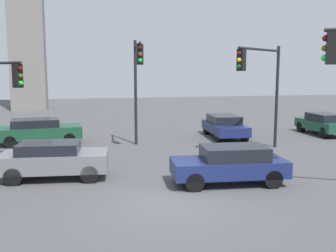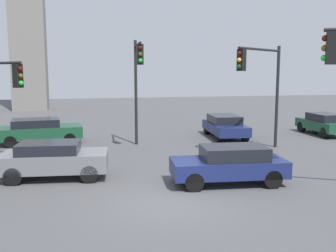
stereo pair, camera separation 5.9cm
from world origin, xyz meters
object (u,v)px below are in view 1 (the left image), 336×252
traffic_light_2 (0,88)px  traffic_light_4 (137,73)px  traffic_light_1 (261,76)px  car_3 (230,164)px  car_4 (39,130)px  car_1 (54,159)px  car_5 (323,123)px  car_7 (224,126)px

traffic_light_2 → traffic_light_4: size_ratio=0.82×
traffic_light_1 → car_3: (-3.58, -4.96, -3.14)m
traffic_light_2 → car_4: 5.31m
car_1 → traffic_light_2: bearing=131.8°
traffic_light_4 → car_4: traffic_light_4 is taller
traffic_light_4 → car_5: 12.88m
car_4 → traffic_light_2: bearing=-109.3°
traffic_light_1 → car_5: 8.30m
car_1 → car_7: 12.22m
traffic_light_2 → car_7: bearing=64.9°
traffic_light_1 → car_4: traffic_light_1 is taller
traffic_light_4 → car_4: bearing=-113.6°
car_1 → car_4: car_4 is taller
traffic_light_1 → car_7: traffic_light_1 is taller
traffic_light_1 → car_7: size_ratio=1.18×
traffic_light_1 → car_1: bearing=-19.2°
car_4 → car_7: car_4 is taller
traffic_light_1 → car_4: size_ratio=1.14×
car_1 → car_5: size_ratio=1.05×
traffic_light_1 → car_7: 5.52m
traffic_light_1 → traffic_light_2: traffic_light_1 is taller
traffic_light_4 → car_3: bearing=19.8°
car_1 → car_3: (6.31, -2.21, -0.02)m
traffic_light_1 → traffic_light_2: (-12.25, 0.53, -0.54)m
traffic_light_1 → car_5: traffic_light_1 is taller
traffic_light_1 → car_5: bearing=177.4°
traffic_light_4 → car_4: size_ratio=1.22×
traffic_light_1 → car_3: 6.88m
traffic_light_2 → car_5: 19.27m
traffic_light_1 → car_4: (-11.15, 5.05, -3.12)m
car_3 → car_5: 13.56m
car_3 → traffic_light_1: bearing=-120.3°
car_3 → traffic_light_2: bearing=-26.8°
traffic_light_2 → car_5: size_ratio=1.19×
car_1 → car_5: (16.40, 6.85, -0.01)m
car_3 → car_7: car_3 is taller
traffic_light_2 → traffic_light_1: bearing=44.2°
traffic_light_4 → car_1: 7.33m
traffic_light_1 → car_1: (-9.89, -2.75, -3.12)m
car_7 → traffic_light_2: bearing=-66.7°
car_3 → car_7: bearing=-104.6°
traffic_light_1 → car_3: size_ratio=1.27×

